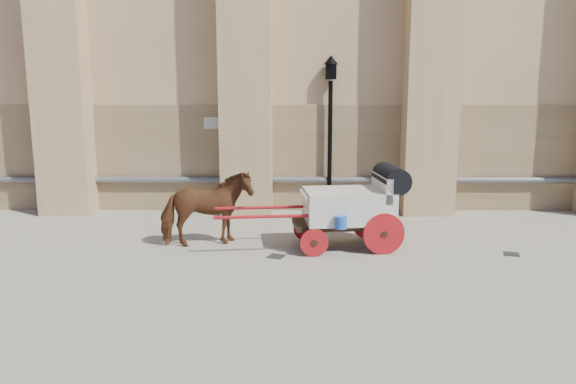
{
  "coord_description": "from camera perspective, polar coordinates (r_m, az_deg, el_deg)",
  "views": [
    {
      "loc": [
        0.21,
        -11.78,
        3.52
      ],
      "look_at": [
        0.16,
        0.28,
        1.23
      ],
      "focal_mm": 35.0,
      "sensor_mm": 36.0,
      "label": 1
    }
  ],
  "objects": [
    {
      "name": "ground",
      "position": [
        12.3,
        -0.75,
        -5.9
      ],
      "size": [
        90.0,
        90.0,
        0.0
      ],
      "primitive_type": "plane",
      "color": "gray",
      "rests_on": "ground"
    },
    {
      "name": "horse",
      "position": [
        12.56,
        -8.29,
        -1.71
      ],
      "size": [
        2.16,
        1.44,
        1.68
      ],
      "primitive_type": "imported",
      "rotation": [
        0.0,
        0.0,
        1.87
      ],
      "color": "brown",
      "rests_on": "ground"
    },
    {
      "name": "drain_grate_near",
      "position": [
        11.83,
        -1.21,
        -6.55
      ],
      "size": [
        0.42,
        0.42,
        0.01
      ],
      "primitive_type": "cube",
      "rotation": [
        0.0,
        0.0,
        -0.4
      ],
      "color": "black",
      "rests_on": "ground"
    },
    {
      "name": "drain_grate_far",
      "position": [
        12.89,
        21.75,
        -5.87
      ],
      "size": [
        0.41,
        0.41,
        0.01
      ],
      "primitive_type": "cube",
      "rotation": [
        0.0,
        0.0,
        -0.32
      ],
      "color": "black",
      "rests_on": "ground"
    },
    {
      "name": "carriage",
      "position": [
        12.37,
        6.78,
        -1.2
      ],
      "size": [
        4.24,
        1.61,
        1.81
      ],
      "rotation": [
        0.0,
        0.0,
        0.11
      ],
      "color": "black",
      "rests_on": "ground"
    },
    {
      "name": "street_lamp",
      "position": [
        15.67,
        4.29,
        6.3
      ],
      "size": [
        0.41,
        0.41,
        4.34
      ],
      "color": "black",
      "rests_on": "ground"
    }
  ]
}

